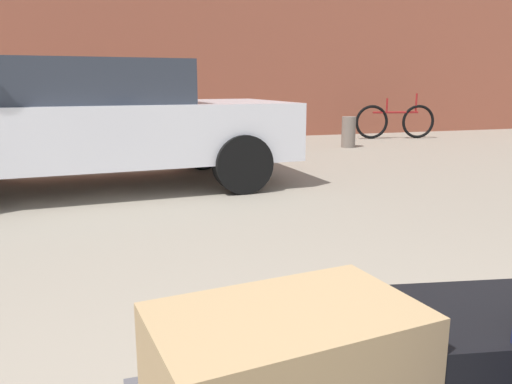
{
  "coord_description": "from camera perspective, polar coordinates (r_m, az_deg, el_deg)",
  "views": [
    {
      "loc": [
        -0.67,
        -0.92,
        1.17
      ],
      "look_at": [
        0.0,
        1.2,
        0.69
      ],
      "focal_mm": 35.24,
      "sensor_mm": 36.0,
      "label": 1
    }
  ],
  "objects": [
    {
      "name": "bicycle_leaning",
      "position": [
        11.33,
        15.52,
        7.75
      ],
      "size": [
        1.74,
        0.4,
        0.96
      ],
      "color": "black",
      "rests_on": "ground_plane"
    },
    {
      "name": "bollard_kerb_mid",
      "position": [
        9.56,
        10.46,
        6.7
      ],
      "size": [
        0.26,
        0.26,
        0.57
      ],
      "primitive_type": "cylinder",
      "color": "#72665B",
      "rests_on": "ground_plane"
    },
    {
      "name": "bollard_kerb_near",
      "position": [
        9.04,
        3.44,
        6.58
      ],
      "size": [
        0.26,
        0.26,
        0.57
      ],
      "primitive_type": "cylinder",
      "color": "#72665B",
      "rests_on": "ground_plane"
    },
    {
      "name": "suitcase_black_center",
      "position": [
        1.54,
        26.74,
        -16.27
      ],
      "size": [
        0.65,
        0.48,
        0.27
      ],
      "primitive_type": "cube",
      "rotation": [
        0.0,
        0.0,
        -0.18
      ],
      "color": "black",
      "rests_on": "luggage_cart"
    },
    {
      "name": "parked_car",
      "position": [
        5.93,
        -18.17,
        7.64
      ],
      "size": [
        4.4,
        2.13,
        1.42
      ],
      "color": "silver",
      "rests_on": "ground_plane"
    },
    {
      "name": "duffel_bag_tan_front_left",
      "position": [
        1.2,
        3.38,
        -20.85
      ],
      "size": [
        0.63,
        0.42,
        0.35
      ],
      "primitive_type": "cube",
      "rotation": [
        0.0,
        0.0,
        0.12
      ],
      "color": "#9E7F56",
      "rests_on": "luggage_cart"
    }
  ]
}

